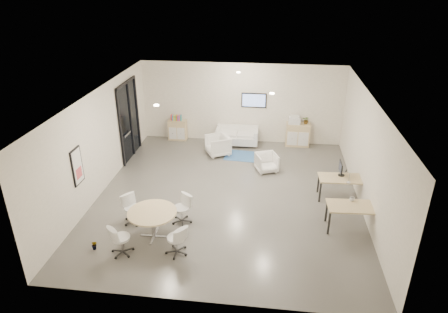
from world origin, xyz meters
The scene contains 21 objects.
room_shell centered at (0.00, 0.00, 1.60)m, with size 9.60×10.60×4.80m.
glass_door centered at (-3.95, 2.51, 1.50)m, with size 0.09×1.90×2.85m.
artwork centered at (-3.97, -1.60, 1.55)m, with size 0.05×0.54×1.04m.
wall_tv centered at (0.50, 4.46, 1.75)m, with size 0.98×0.06×0.58m.
ceiling_spots centered at (-0.20, 0.83, 3.18)m, with size 3.14×4.14×0.03m.
sideboard_left centered at (-2.60, 4.28, 0.42)m, with size 0.74×0.39×0.84m.
sideboard_right centered at (2.29, 4.25, 0.47)m, with size 0.93×0.45×0.93m.
books centered at (-2.64, 4.28, 0.95)m, with size 0.43×0.14×0.22m.
printer centered at (2.12, 4.25, 1.08)m, with size 0.45×0.38×0.32m.
loveseat centered at (-0.11, 4.08, 0.34)m, with size 1.67×0.85×0.62m.
blue_rug centered at (0.28, 2.94, 0.01)m, with size 1.46×0.97×0.01m, color #315E96.
armchair_left centered at (-0.74, 2.99, 0.42)m, with size 0.81×0.76×0.83m, color silver.
armchair_right centered at (1.14, 1.83, 0.36)m, with size 0.69×0.65×0.71m, color silver.
desk_rear centered at (3.43, 0.24, 0.64)m, with size 1.40×0.76×0.71m.
desk_front centered at (3.53, -1.39, 0.66)m, with size 1.45×0.79×0.74m.
monitor centered at (3.39, 0.39, 0.95)m, with size 0.20×0.50×0.44m.
round_table centered at (-1.70, -2.39, 0.69)m, with size 1.27×1.27×0.77m.
meeting_chairs centered at (-1.70, -2.39, 0.41)m, with size 2.32×2.32×0.82m.
plant_cabinet centered at (2.59, 4.25, 1.05)m, with size 0.28×0.31×0.24m, color #3F7F3F.
plant_floor centered at (-3.03, -3.10, 0.06)m, with size 0.15×0.27×0.12m, color #3F7F3F.
cup centered at (3.50, -1.14, 0.80)m, with size 0.13×0.11×0.13m, color white.
Camera 1 is at (1.21, -10.77, 6.38)m, focal length 32.00 mm.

